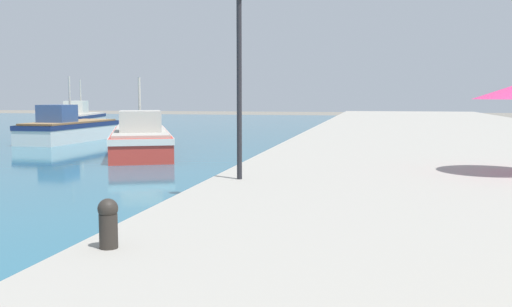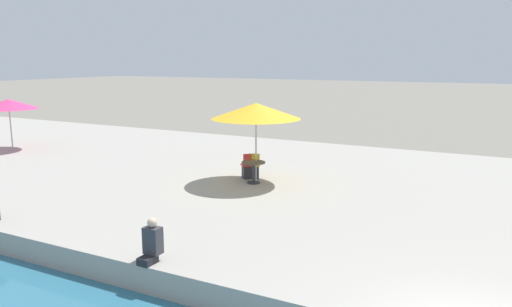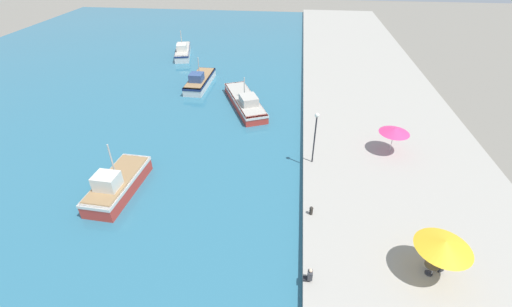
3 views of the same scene
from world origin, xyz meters
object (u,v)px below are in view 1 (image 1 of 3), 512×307
fishing_boat_mid (140,138)px  fishing_boat_distant (81,119)px  mooring_bollard (108,222)px  fishing_boat_far (70,129)px  lamppost (239,48)px

fishing_boat_mid → fishing_boat_distant: 21.08m
fishing_boat_mid → mooring_bollard: fishing_boat_mid is taller
fishing_boat_mid → fishing_boat_distant: size_ratio=1.22×
fishing_boat_distant → fishing_boat_mid: bearing=-68.1°
fishing_boat_mid → fishing_boat_far: bearing=117.2°
fishing_boat_mid → lamppost: size_ratio=2.20×
lamppost → fishing_boat_far: bearing=130.3°
mooring_bollard → lamppost: bearing=88.1°
fishing_boat_distant → mooring_bollard: bearing=-74.6°
fishing_boat_far → fishing_boat_mid: bearing=-37.9°
fishing_boat_mid → fishing_boat_far: (-6.62, 5.36, 0.05)m
lamppost → fishing_boat_distant: bearing=125.0°
fishing_boat_mid → fishing_boat_far: size_ratio=1.31×
fishing_boat_distant → lamppost: lamppost is taller
fishing_boat_distant → fishing_boat_far: bearing=-77.8°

